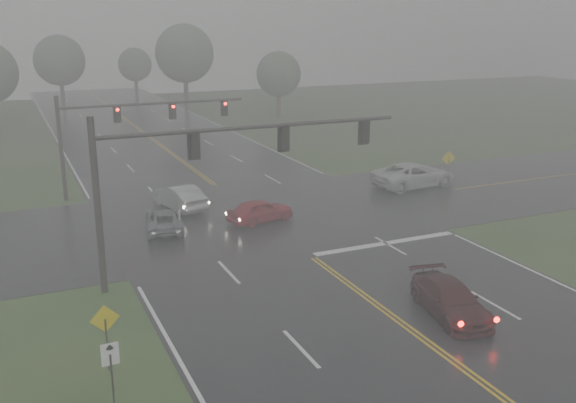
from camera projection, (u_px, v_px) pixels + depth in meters
name	position (u px, v px, depth m)	size (l,w,h in m)	color
main_road	(268.00, 225.00, 37.38)	(18.00, 160.00, 0.02)	black
cross_street	(256.00, 216.00, 39.13)	(120.00, 14.00, 0.02)	black
stop_bar	(386.00, 244.00, 34.24)	(8.50, 0.50, 0.01)	silver
sedan_maroon	(449.00, 315.00, 25.97)	(1.90, 4.67, 1.36)	black
sedan_red	(261.00, 222.00, 37.90)	(1.62, 4.03, 1.37)	#A00E1A
sedan_silver	(180.00, 209.00, 40.53)	(1.63, 4.68, 1.54)	#A9ABB0
car_grey	(165.00, 230.00, 36.39)	(1.99, 4.32, 1.20)	slate
pickup_white	(413.00, 187.00, 45.79)	(2.85, 6.18, 1.72)	silver
signal_gantry_near	(200.00, 161.00, 28.55)	(14.65, 0.34, 7.74)	black
signal_gantry_far	(121.00, 124.00, 42.62)	(12.59, 0.35, 6.88)	black
sign_diamond_west	(106.00, 327.00, 21.53)	(1.00, 0.14, 2.40)	black
sign_arrow_white	(111.00, 365.00, 19.02)	(0.53, 0.10, 2.39)	black
sign_diamond_east	(448.00, 162.00, 45.93)	(1.02, 0.25, 2.48)	black
tree_ne_a	(185.00, 54.00, 82.26)	(7.48, 7.48, 10.99)	#2F251F
tree_n_mid	(59.00, 61.00, 83.16)	(6.54, 6.54, 9.61)	#2F251F
tree_e_near	(279.00, 74.00, 76.49)	(5.37, 5.37, 7.88)	#2F251F
tree_n_far	(135.00, 65.00, 96.68)	(5.04, 5.04, 7.40)	#2F251F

